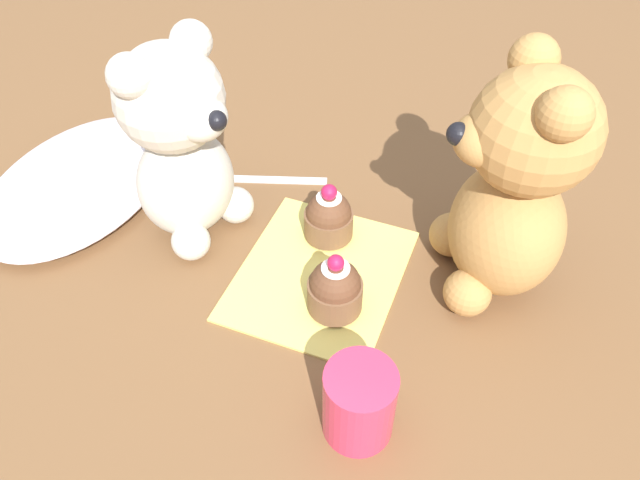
{
  "coord_description": "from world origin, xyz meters",
  "views": [
    {
      "loc": [
        -0.42,
        -0.17,
        0.52
      ],
      "look_at": [
        0.0,
        0.0,
        0.06
      ],
      "focal_mm": 35.0,
      "sensor_mm": 36.0,
      "label": 1
    }
  ],
  "objects_px": {
    "teddy_bear_tan": "(514,189)",
    "juice_glass": "(359,403)",
    "cupcake_near_tan_bear": "(335,288)",
    "teddy_bear_cream": "(180,143)",
    "teaspoon": "(274,179)",
    "cupcake_near_cream_bear": "(329,217)"
  },
  "relations": [
    {
      "from": "cupcake_near_cream_bear",
      "to": "juice_glass",
      "type": "relative_size",
      "value": 0.92
    },
    {
      "from": "teddy_bear_tan",
      "to": "cupcake_near_tan_bear",
      "type": "height_order",
      "value": "teddy_bear_tan"
    },
    {
      "from": "teddy_bear_cream",
      "to": "teddy_bear_tan",
      "type": "distance_m",
      "value": 0.34
    },
    {
      "from": "cupcake_near_tan_bear",
      "to": "juice_glass",
      "type": "height_order",
      "value": "cupcake_near_tan_bear"
    },
    {
      "from": "teddy_bear_cream",
      "to": "cupcake_near_tan_bear",
      "type": "bearing_deg",
      "value": -91.37
    },
    {
      "from": "teddy_bear_tan",
      "to": "juice_glass",
      "type": "relative_size",
      "value": 3.33
    },
    {
      "from": "teddy_bear_cream",
      "to": "teddy_bear_tan",
      "type": "relative_size",
      "value": 0.91
    },
    {
      "from": "cupcake_near_tan_bear",
      "to": "juice_glass",
      "type": "relative_size",
      "value": 0.94
    },
    {
      "from": "juice_glass",
      "to": "teddy_bear_tan",
      "type": "bearing_deg",
      "value": -19.1
    },
    {
      "from": "teddy_bear_tan",
      "to": "teaspoon",
      "type": "bearing_deg",
      "value": -126.42
    },
    {
      "from": "teddy_bear_tan",
      "to": "cupcake_near_tan_bear",
      "type": "distance_m",
      "value": 0.2
    },
    {
      "from": "juice_glass",
      "to": "teaspoon",
      "type": "height_order",
      "value": "juice_glass"
    },
    {
      "from": "teddy_bear_cream",
      "to": "teaspoon",
      "type": "xyz_separation_m",
      "value": [
        0.11,
        -0.05,
        -0.12
      ]
    },
    {
      "from": "cupcake_near_cream_bear",
      "to": "teddy_bear_tan",
      "type": "bearing_deg",
      "value": -87.93
    },
    {
      "from": "cupcake_near_cream_bear",
      "to": "juice_glass",
      "type": "distance_m",
      "value": 0.24
    },
    {
      "from": "teddy_bear_tan",
      "to": "juice_glass",
      "type": "xyz_separation_m",
      "value": [
        -0.22,
        0.08,
        -0.09
      ]
    },
    {
      "from": "teddy_bear_tan",
      "to": "teaspoon",
      "type": "height_order",
      "value": "teddy_bear_tan"
    },
    {
      "from": "teddy_bear_tan",
      "to": "juice_glass",
      "type": "height_order",
      "value": "teddy_bear_tan"
    },
    {
      "from": "teddy_bear_cream",
      "to": "cupcake_near_cream_bear",
      "type": "bearing_deg",
      "value": -60.82
    },
    {
      "from": "teddy_bear_cream",
      "to": "teaspoon",
      "type": "height_order",
      "value": "teddy_bear_cream"
    },
    {
      "from": "teddy_bear_cream",
      "to": "cupcake_near_tan_bear",
      "type": "xyz_separation_m",
      "value": [
        -0.06,
        -0.2,
        -0.09
      ]
    },
    {
      "from": "teddy_bear_tan",
      "to": "cupcake_near_cream_bear",
      "type": "bearing_deg",
      "value": -112.09
    }
  ]
}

